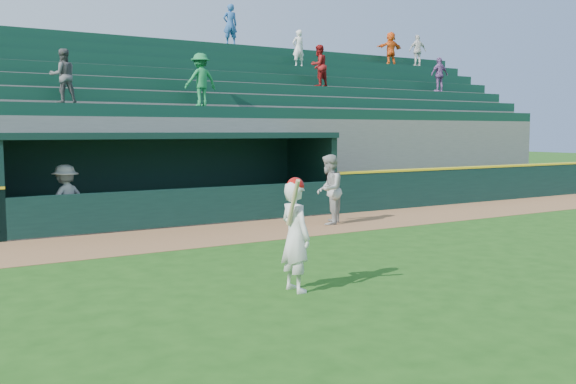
{
  "coord_description": "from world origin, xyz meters",
  "views": [
    {
      "loc": [
        -6.63,
        -9.11,
        2.5
      ],
      "look_at": [
        0.0,
        1.6,
        1.3
      ],
      "focal_mm": 40.0,
      "sensor_mm": 36.0,
      "label": 1
    }
  ],
  "objects": [
    {
      "name": "batter_at_plate",
      "position": [
        -1.35,
        -0.79,
        0.9
      ],
      "size": [
        0.5,
        0.8,
        1.81
      ],
      "color": "silver",
      "rests_on": "ground"
    },
    {
      "name": "warning_track",
      "position": [
        0.0,
        4.9,
        0.01
      ],
      "size": [
        40.0,
        3.0,
        0.01
      ],
      "primitive_type": "cube",
      "color": "#8D5F38",
      "rests_on": "ground"
    },
    {
      "name": "stands",
      "position": [
        0.01,
        12.57,
        2.4
      ],
      "size": [
        34.5,
        6.27,
        7.59
      ],
      "color": "slate",
      "rests_on": "ground"
    },
    {
      "name": "wall_stripe_right",
      "position": [
        12.25,
        6.55,
        1.23
      ],
      "size": [
        15.5,
        0.32,
        0.06
      ],
      "primitive_type": "cube",
      "color": "yellow",
      "rests_on": "field_wall_right"
    },
    {
      "name": "dugout",
      "position": [
        0.0,
        8.0,
        1.36
      ],
      "size": [
        9.4,
        2.8,
        2.46
      ],
      "color": "#63635E",
      "rests_on": "ground"
    },
    {
      "name": "dugout_player_front",
      "position": [
        3.29,
        4.82,
        0.94
      ],
      "size": [
        1.15,
        1.14,
        1.88
      ],
      "primitive_type": "imported",
      "rotation": [
        0.0,
        0.0,
        3.91
      ],
      "color": "#A8A8A2",
      "rests_on": "ground"
    },
    {
      "name": "dugout_player_inside",
      "position": [
        -3.06,
        6.98,
        0.84
      ],
      "size": [
        1.25,
        1.03,
        1.69
      ],
      "primitive_type": "imported",
      "rotation": [
        0.0,
        0.0,
        3.57
      ],
      "color": "#979793",
      "rests_on": "ground"
    },
    {
      "name": "ground",
      "position": [
        0.0,
        0.0,
        0.0
      ],
      "size": [
        120.0,
        120.0,
        0.0
      ],
      "primitive_type": "plane",
      "color": "#1D4912",
      "rests_on": "ground"
    },
    {
      "name": "field_wall_right",
      "position": [
        12.25,
        6.55,
        0.6
      ],
      "size": [
        15.5,
        0.3,
        1.2
      ],
      "primitive_type": "cube",
      "color": "black",
      "rests_on": "ground"
    }
  ]
}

